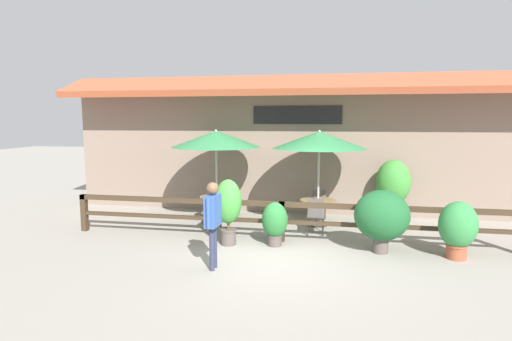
% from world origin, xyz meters
% --- Properties ---
extents(ground_plane, '(60.00, 60.00, 0.00)m').
position_xyz_m(ground_plane, '(0.00, 0.00, 0.00)').
color(ground_plane, gray).
extents(building_facade, '(14.28, 1.49, 4.23)m').
position_xyz_m(building_facade, '(0.00, 4.10, 2.17)').
color(building_facade, gray).
rests_on(building_facade, ground).
extents(patio_railing, '(10.40, 0.14, 0.95)m').
position_xyz_m(patio_railing, '(0.00, 1.05, 0.70)').
color(patio_railing, '#3D2D1E').
rests_on(patio_railing, ground).
extents(patio_umbrella_near, '(2.49, 2.49, 2.59)m').
position_xyz_m(patio_umbrella_near, '(-2.03, 2.64, 2.33)').
color(patio_umbrella_near, '#B7B2A8').
rests_on(patio_umbrella_near, ground).
extents(dining_table_near, '(0.97, 0.97, 0.70)m').
position_xyz_m(dining_table_near, '(-2.03, 2.64, 0.56)').
color(dining_table_near, olive).
rests_on(dining_table_near, ground).
extents(chair_near_streetside, '(0.46, 0.46, 0.86)m').
position_xyz_m(chair_near_streetside, '(-1.95, 1.93, 0.48)').
color(chair_near_streetside, '#514C47').
rests_on(chair_near_streetside, ground).
extents(chair_near_wallside, '(0.47, 0.47, 0.86)m').
position_xyz_m(chair_near_wallside, '(-2.01, 3.36, 0.48)').
color(chair_near_wallside, '#514C47').
rests_on(chair_near_wallside, ground).
extents(patio_umbrella_middle, '(2.49, 2.49, 2.59)m').
position_xyz_m(patio_umbrella_middle, '(0.80, 2.65, 2.33)').
color(patio_umbrella_middle, '#B7B2A8').
rests_on(patio_umbrella_middle, ground).
extents(dining_table_middle, '(0.97, 0.97, 0.70)m').
position_xyz_m(dining_table_middle, '(0.80, 2.65, 0.56)').
color(dining_table_middle, olive).
rests_on(dining_table_middle, ground).
extents(chair_middle_streetside, '(0.43, 0.43, 0.86)m').
position_xyz_m(chair_middle_streetside, '(0.76, 1.89, 0.48)').
color(chair_middle_streetside, '#514C47').
rests_on(chair_middle_streetside, ground).
extents(chair_middle_wallside, '(0.50, 0.50, 0.86)m').
position_xyz_m(chair_middle_wallside, '(0.78, 3.42, 0.48)').
color(chair_middle_wallside, '#514C47').
rests_on(chair_middle_wallside, ground).
extents(potted_plant_broad_leaf, '(0.62, 0.56, 1.52)m').
position_xyz_m(potted_plant_broad_leaf, '(-1.18, 0.59, 0.91)').
color(potted_plant_broad_leaf, '#564C47').
rests_on(potted_plant_broad_leaf, ground).
extents(potted_plant_corner_fern, '(0.76, 0.69, 1.21)m').
position_xyz_m(potted_plant_corner_fern, '(3.71, 0.52, 0.67)').
color(potted_plant_corner_fern, '#9E4C33').
rests_on(potted_plant_corner_fern, ground).
extents(potted_plant_tall_tropical, '(1.17, 1.05, 1.37)m').
position_xyz_m(potted_plant_tall_tropical, '(2.21, 0.62, 0.81)').
color(potted_plant_tall_tropical, '#564C47').
rests_on(potted_plant_tall_tropical, ground).
extents(potted_plant_entrance_palm, '(0.59, 0.53, 1.01)m').
position_xyz_m(potted_plant_entrance_palm, '(-0.12, 0.70, 0.55)').
color(potted_plant_entrance_palm, '#564C47').
rests_on(potted_plant_entrance_palm, ground).
extents(potted_plant_small_flowering, '(0.96, 0.86, 1.75)m').
position_xyz_m(potted_plant_small_flowering, '(2.87, 3.55, 1.05)').
color(potted_plant_small_flowering, brown).
rests_on(potted_plant_small_flowering, ground).
extents(pedestrian, '(0.23, 0.59, 1.70)m').
position_xyz_m(pedestrian, '(-1.09, -0.94, 1.09)').
color(pedestrian, '#2D334C').
rests_on(pedestrian, ground).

